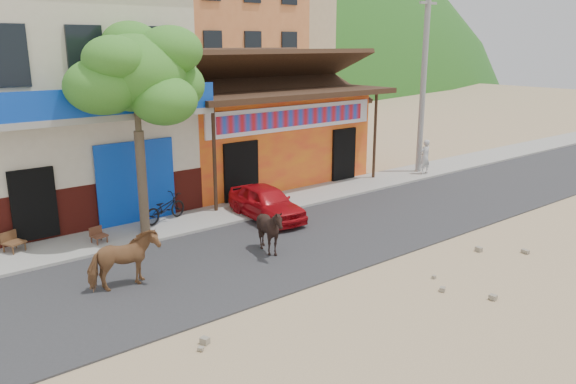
# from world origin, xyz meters

# --- Properties ---
(ground) EXTENTS (120.00, 120.00, 0.00)m
(ground) POSITION_xyz_m (0.00, 0.00, 0.00)
(ground) COLOR #9E825B
(ground) RESTS_ON ground
(road) EXTENTS (60.00, 5.00, 0.04)m
(road) POSITION_xyz_m (0.00, 2.50, 0.02)
(road) COLOR #28282B
(road) RESTS_ON ground
(sidewalk) EXTENTS (60.00, 2.00, 0.12)m
(sidewalk) POSITION_xyz_m (0.00, 6.00, 0.06)
(sidewalk) COLOR gray
(sidewalk) RESTS_ON ground
(dance_club) EXTENTS (8.00, 6.00, 3.60)m
(dance_club) POSITION_xyz_m (2.00, 10.00, 1.80)
(dance_club) COLOR orange
(dance_club) RESTS_ON ground
(cafe_building) EXTENTS (7.00, 6.00, 7.00)m
(cafe_building) POSITION_xyz_m (-5.50, 10.00, 3.50)
(cafe_building) COLOR beige
(cafe_building) RESTS_ON ground
(apartment_front) EXTENTS (9.00, 9.00, 12.00)m
(apartment_front) POSITION_xyz_m (9.00, 24.00, 6.00)
(apartment_front) COLOR #CC723F
(apartment_front) RESTS_ON ground
(apartment_rear) EXTENTS (8.00, 8.00, 10.00)m
(apartment_rear) POSITION_xyz_m (18.00, 30.00, 5.00)
(apartment_rear) COLOR tan
(apartment_rear) RESTS_ON ground
(tree) EXTENTS (3.00, 3.00, 6.00)m
(tree) POSITION_xyz_m (-4.60, 5.80, 3.12)
(tree) COLOR #2D721E
(tree) RESTS_ON sidewalk
(utility_pole) EXTENTS (0.24, 0.24, 8.00)m
(utility_pole) POSITION_xyz_m (8.20, 6.00, 4.12)
(utility_pole) COLOR gray
(utility_pole) RESTS_ON sidewalk
(cow_tan) EXTENTS (1.62, 0.80, 1.34)m
(cow_tan) POSITION_xyz_m (-6.56, 2.62, 0.71)
(cow_tan) COLOR #8D5E38
(cow_tan) RESTS_ON road
(cow_dark) EXTENTS (1.58, 1.55, 1.31)m
(cow_dark) POSITION_xyz_m (-2.65, 2.26, 0.70)
(cow_dark) COLOR black
(cow_dark) RESTS_ON road
(red_car) EXTENTS (1.56, 3.33, 1.10)m
(red_car) POSITION_xyz_m (-0.90, 4.80, 0.59)
(red_car) COLOR #B10C14
(red_car) RESTS_ON road
(scooter) EXTENTS (1.71, 1.02, 0.85)m
(scooter) POSITION_xyz_m (-3.65, 6.40, 0.54)
(scooter) COLOR black
(scooter) RESTS_ON sidewalk
(pedestrian) EXTENTS (0.56, 0.39, 1.46)m
(pedestrian) POSITION_xyz_m (8.00, 5.53, 0.85)
(pedestrian) COLOR silver
(pedestrian) RESTS_ON sidewalk
(cafe_chair_left) EXTENTS (0.62, 0.62, 1.00)m
(cafe_chair_left) POSITION_xyz_m (-8.02, 6.50, 0.62)
(cafe_chair_left) COLOR #4E371A
(cafe_chair_left) RESTS_ON sidewalk
(cafe_chair_right) EXTENTS (0.44, 0.44, 0.81)m
(cafe_chair_right) POSITION_xyz_m (-6.00, 5.75, 0.53)
(cafe_chair_right) COLOR #4F271A
(cafe_chair_right) RESTS_ON sidewalk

